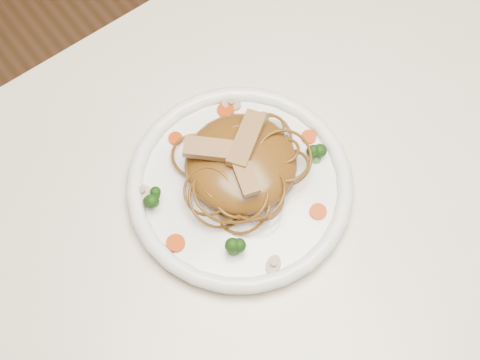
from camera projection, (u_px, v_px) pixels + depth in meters
ground at (278, 345)px, 1.53m from camera, size 4.00×4.00×0.00m
table at (301, 244)px, 0.94m from camera, size 1.20×0.80×0.75m
plate at (240, 188)px, 0.86m from camera, size 0.34×0.34×0.02m
noodle_mound at (241, 163)px, 0.84m from camera, size 0.17×0.17×0.04m
chicken_a at (247, 139)px, 0.82m from camera, size 0.08×0.06×0.01m
chicken_b at (216, 150)px, 0.82m from camera, size 0.07×0.07×0.01m
chicken_c at (244, 171)px, 0.81m from camera, size 0.04×0.07×0.01m
broccoli_0 at (257, 122)px, 0.88m from camera, size 0.03×0.03×0.03m
broccoli_1 at (152, 197)px, 0.83m from camera, size 0.03×0.03×0.03m
broccoli_2 at (233, 246)px, 0.80m from camera, size 0.04×0.04×0.03m
broccoli_3 at (317, 155)px, 0.86m from camera, size 0.03×0.03×0.03m
carrot_0 at (226, 110)px, 0.90m from camera, size 0.02×0.02×0.00m
carrot_1 at (176, 243)px, 0.82m from camera, size 0.03×0.03×0.00m
carrot_2 at (309, 137)px, 0.88m from camera, size 0.02×0.02×0.00m
carrot_3 at (175, 138)px, 0.88m from camera, size 0.02×0.02×0.00m
carrot_4 at (318, 212)px, 0.84m from camera, size 0.02×0.02×0.00m
mushroom_0 at (273, 265)px, 0.81m from camera, size 0.03×0.03×0.01m
mushroom_1 at (263, 119)px, 0.89m from camera, size 0.03×0.03×0.01m
mushroom_2 at (142, 192)px, 0.85m from camera, size 0.04×0.04×0.01m
mushroom_3 at (231, 104)px, 0.90m from camera, size 0.04×0.04×0.01m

